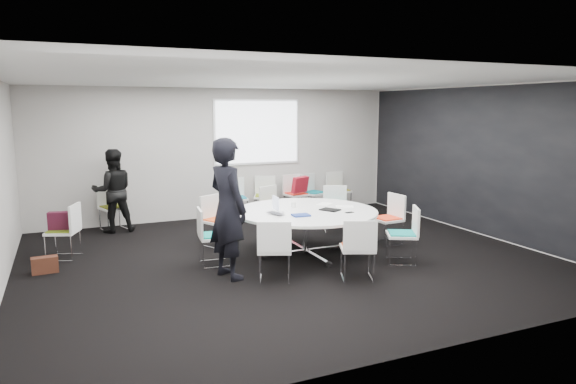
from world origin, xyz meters
name	(u,v)px	position (x,y,z in m)	size (l,w,h in m)	color
room_shell	(292,171)	(0.09, 0.00, 1.40)	(8.08, 7.08, 2.88)	black
conference_table	(306,221)	(0.39, 0.11, 0.55)	(2.33, 2.33, 0.73)	silver
projection_screen	(257,132)	(0.80, 3.46, 1.85)	(1.90, 0.03, 1.35)	white
chair_ring_a	(387,229)	(1.98, 0.09, 0.28)	(0.48, 0.49, 0.88)	silver
chair_ring_b	(336,218)	(1.58, 1.25, 0.28)	(0.59, 0.59, 0.88)	silver
chair_ring_c	(275,218)	(0.51, 1.72, 0.28)	(0.60, 0.60, 0.88)	silver
chair_ring_d	(218,230)	(-0.79, 1.16, 0.28)	(0.61, 0.61, 0.88)	silver
chair_ring_e	(213,247)	(-1.17, 0.12, 0.28)	(0.50, 0.51, 0.88)	silver
chair_ring_f	(275,261)	(-0.59, -0.93, 0.28)	(0.60, 0.59, 0.88)	silver
chair_ring_g	(357,260)	(0.50, -1.34, 0.28)	(0.60, 0.59, 0.88)	silver
chair_ring_h	(402,245)	(1.54, -0.94, 0.28)	(0.61, 0.61, 0.88)	silver
chair_back_a	(236,206)	(0.18, 3.17, 0.28)	(0.50, 0.49, 0.88)	silver
chair_back_b	(265,204)	(0.84, 3.15, 0.28)	(0.60, 0.60, 0.88)	silver
chair_back_c	(296,202)	(1.59, 3.12, 0.28)	(0.52, 0.51, 0.88)	silver
chair_back_d	(313,200)	(2.03, 3.12, 0.28)	(0.59, 0.58, 0.88)	silver
chair_back_e	(339,198)	(2.72, 3.17, 0.28)	(0.50, 0.49, 0.88)	silver
chair_spare_left	(64,242)	(-3.25, 1.40, 0.28)	(0.58, 0.59, 0.88)	silver
chair_person_back	(113,216)	(-2.35, 3.14, 0.28)	(0.57, 0.57, 0.88)	silver
person_main	(228,209)	(-1.12, -0.52, 0.99)	(0.72, 0.47, 1.98)	black
person_back	(113,191)	(-2.35, 2.97, 0.80)	(0.78, 0.61, 1.61)	black
laptop	(278,213)	(-0.14, 0.01, 0.74)	(0.33, 0.21, 0.03)	#333338
laptop_lid	(276,203)	(-0.09, 0.24, 0.86)	(0.30, 0.02, 0.22)	silver
notebook_black	(330,210)	(0.75, -0.06, 0.74)	(0.22, 0.30, 0.02)	black
tablet_folio	(301,215)	(0.13, -0.27, 0.74)	(0.26, 0.20, 0.03)	navy
papers_right	(324,204)	(0.92, 0.47, 0.73)	(0.30, 0.21, 0.00)	white
papers_front	(345,207)	(1.12, 0.12, 0.73)	(0.30, 0.21, 0.00)	white
cup	(293,205)	(0.30, 0.40, 0.78)	(0.08, 0.08, 0.09)	white
phone	(349,212)	(0.94, -0.35, 0.73)	(0.14, 0.07, 0.01)	black
maroon_bag	(62,221)	(-3.27, 1.40, 0.62)	(0.40, 0.14, 0.28)	#411121
brown_bag	(45,265)	(-3.53, 0.72, 0.12)	(0.36, 0.16, 0.24)	#452116
red_jacket	(300,185)	(1.59, 2.89, 0.70)	(0.44, 0.10, 0.35)	#A31423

